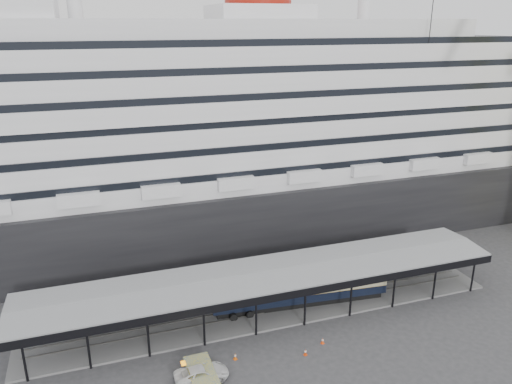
# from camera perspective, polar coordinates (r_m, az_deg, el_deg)

# --- Properties ---
(ground) EXTENTS (200.00, 200.00, 0.00)m
(ground) POSITION_cam_1_polar(r_m,az_deg,el_deg) (57.08, 3.18, -15.92)
(ground) COLOR #323234
(ground) RESTS_ON ground
(cruise_ship) EXTENTS (130.00, 30.00, 43.90)m
(cruise_ship) POSITION_cam_1_polar(r_m,az_deg,el_deg) (78.69, -5.33, 8.44)
(cruise_ship) COLOR black
(cruise_ship) RESTS_ON ground
(platform_canopy) EXTENTS (56.00, 9.18, 5.30)m
(platform_canopy) POSITION_cam_1_polar(r_m,az_deg,el_deg) (59.72, 1.40, -11.47)
(platform_canopy) COLOR slate
(platform_canopy) RESTS_ON ground
(port_truck) EXTENTS (5.27, 2.51, 1.45)m
(port_truck) POSITION_cam_1_polar(r_m,az_deg,el_deg) (50.91, -6.23, -19.95)
(port_truck) COLOR silver
(port_truck) RESTS_ON ground
(pullman_carriage) EXTENTS (21.63, 4.62, 21.08)m
(pullman_carriage) POSITION_cam_1_polar(r_m,az_deg,el_deg) (60.96, 5.03, -10.65)
(pullman_carriage) COLOR black
(pullman_carriage) RESTS_ON ground
(traffic_cone_left) EXTENTS (0.49, 0.49, 0.72)m
(traffic_cone_left) POSITION_cam_1_polar(r_m,az_deg,el_deg) (53.36, -2.39, -18.25)
(traffic_cone_left) COLOR #DB550C
(traffic_cone_left) RESTS_ON ground
(traffic_cone_mid) EXTENTS (0.47, 0.47, 0.72)m
(traffic_cone_mid) POSITION_cam_1_polar(r_m,az_deg,el_deg) (54.10, 5.67, -17.74)
(traffic_cone_mid) COLOR red
(traffic_cone_mid) RESTS_ON ground
(traffic_cone_right) EXTENTS (0.46, 0.46, 0.69)m
(traffic_cone_right) POSITION_cam_1_polar(r_m,az_deg,el_deg) (55.90, 7.62, -16.49)
(traffic_cone_right) COLOR #F7470D
(traffic_cone_right) RESTS_ON ground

